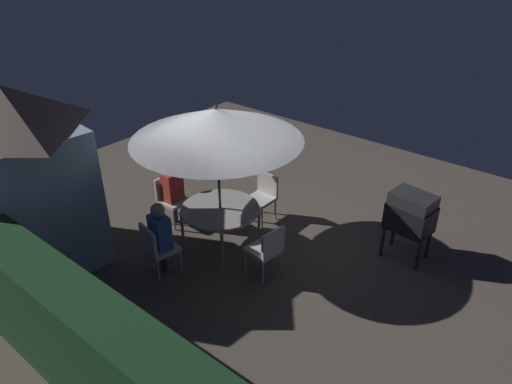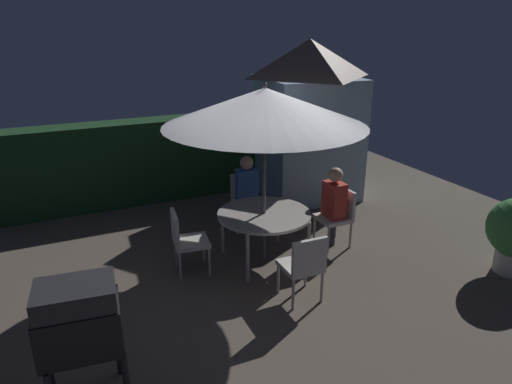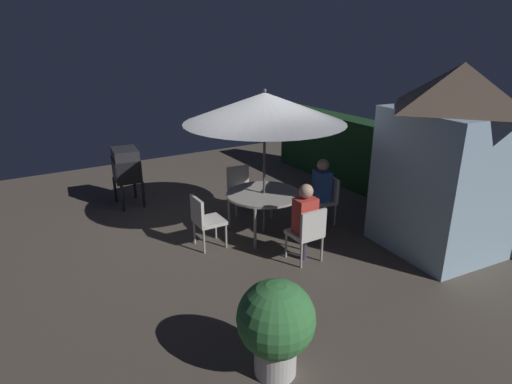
% 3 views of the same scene
% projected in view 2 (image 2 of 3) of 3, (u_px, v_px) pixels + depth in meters
% --- Properties ---
extents(ground_plane, '(11.00, 11.00, 0.00)m').
position_uv_depth(ground_plane, '(254.00, 275.00, 6.35)').
color(ground_plane, brown).
extents(hedge_backdrop, '(6.67, 0.59, 1.56)m').
position_uv_depth(hedge_backdrop, '(180.00, 157.00, 9.06)').
color(hedge_backdrop, '#193D1E').
rests_on(hedge_backdrop, ground).
extents(garden_shed, '(1.96, 1.94, 2.99)m').
position_uv_depth(garden_shed, '(307.00, 119.00, 8.89)').
color(garden_shed, '#9EBCD1').
rests_on(garden_shed, ground).
extents(patio_table, '(1.33, 1.33, 0.75)m').
position_uv_depth(patio_table, '(264.00, 216.00, 6.51)').
color(patio_table, '#B2ADA3').
rests_on(patio_table, ground).
extents(patio_umbrella, '(2.71, 2.71, 2.55)m').
position_uv_depth(patio_umbrella, '(265.00, 107.00, 5.98)').
color(patio_umbrella, '#4C4C51').
rests_on(patio_umbrella, ground).
extents(bbq_grill, '(0.75, 0.58, 1.20)m').
position_uv_depth(bbq_grill, '(79.00, 321.00, 4.00)').
color(bbq_grill, black).
rests_on(bbq_grill, ground).
extents(chair_near_shed, '(0.47, 0.46, 0.90)m').
position_uv_depth(chair_near_shed, '(338.00, 213.00, 7.07)').
color(chair_near_shed, silver).
rests_on(chair_near_shed, ground).
extents(chair_far_side, '(0.54, 0.55, 0.90)m').
position_uv_depth(chair_far_side, '(246.00, 198.00, 7.69)').
color(chair_far_side, silver).
rests_on(chair_far_side, ground).
extents(chair_toward_hedge, '(0.52, 0.52, 0.90)m').
position_uv_depth(chair_toward_hedge, '(185.00, 238.00, 6.26)').
color(chair_toward_hedge, silver).
rests_on(chair_toward_hedge, ground).
extents(chair_toward_house, '(0.47, 0.47, 0.90)m').
position_uv_depth(chair_toward_house, '(304.00, 264.00, 5.59)').
color(chair_toward_house, silver).
rests_on(chair_toward_house, ground).
extents(person_in_red, '(0.24, 0.34, 1.26)m').
position_uv_depth(person_in_red, '(334.00, 198.00, 6.95)').
color(person_in_red, '#CC3D33').
rests_on(person_in_red, ground).
extents(person_in_blue, '(0.38, 0.30, 1.26)m').
position_uv_depth(person_in_blue, '(247.00, 184.00, 7.52)').
color(person_in_blue, '#3866B2').
rests_on(person_in_blue, ground).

